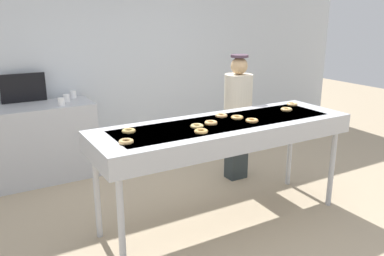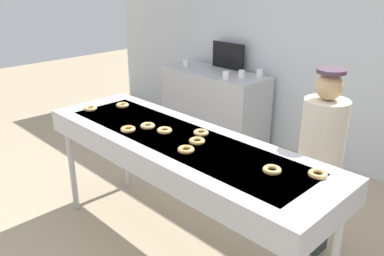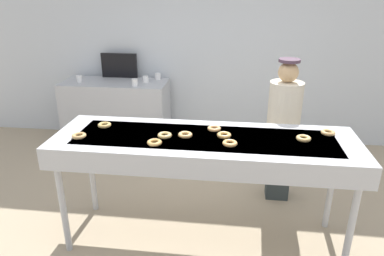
{
  "view_description": "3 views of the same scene",
  "coord_description": "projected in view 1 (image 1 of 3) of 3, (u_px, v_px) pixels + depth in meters",
  "views": [
    {
      "loc": [
        -2.06,
        -2.94,
        2.01
      ],
      "look_at": [
        -0.21,
        0.25,
        0.94
      ],
      "focal_mm": 36.7,
      "sensor_mm": 36.0,
      "label": 1
    },
    {
      "loc": [
        2.04,
        -1.87,
        2.2
      ],
      "look_at": [
        -0.18,
        0.31,
        0.97
      ],
      "focal_mm": 37.06,
      "sensor_mm": 36.0,
      "label": 2
    },
    {
      "loc": [
        0.23,
        -2.71,
        2.2
      ],
      "look_at": [
        -0.13,
        0.16,
        1.04
      ],
      "focal_mm": 33.07,
      "sensor_mm": 36.0,
      "label": 3
    }
  ],
  "objects": [
    {
      "name": "prep_counter",
      "position": [
        33.0,
        144.0,
        4.83
      ],
      "size": [
        1.49,
        0.63,
        0.95
      ],
      "primitive_type": "cube",
      "color": "#B7BABF",
      "rests_on": "ground"
    },
    {
      "name": "glazed_donut_0",
      "position": [
        201.0,
        131.0,
        3.36
      ],
      "size": [
        0.17,
        0.17,
        0.03
      ],
      "primitive_type": "torus",
      "rotation": [
        0.0,
        0.0,
        0.78
      ],
      "color": "#E8AE5C",
      "rests_on": "fryer_conveyor"
    },
    {
      "name": "glazed_donut_2",
      "position": [
        237.0,
        118.0,
        3.8
      ],
      "size": [
        0.17,
        0.17,
        0.03
      ],
      "primitive_type": "torus",
      "rotation": [
        0.0,
        0.0,
        0.68
      ],
      "color": "#E5AE5E",
      "rests_on": "fryer_conveyor"
    },
    {
      "name": "paper_cup_0",
      "position": [
        61.0,
        102.0,
        4.7
      ],
      "size": [
        0.08,
        0.08,
        0.1
      ],
      "primitive_type": "cylinder",
      "color": "white",
      "rests_on": "prep_counter"
    },
    {
      "name": "menu_display",
      "position": [
        23.0,
        88.0,
        4.86
      ],
      "size": [
        0.53,
        0.04,
        0.36
      ],
      "primitive_type": "cube",
      "color": "black",
      "rests_on": "prep_counter"
    },
    {
      "name": "worker_baker",
      "position": [
        238.0,
        111.0,
        4.78
      ],
      "size": [
        0.34,
        0.34,
        1.55
      ],
      "rotation": [
        0.0,
        0.0,
        3.11
      ],
      "color": "#2D3638",
      "rests_on": "ground"
    },
    {
      "name": "glazed_donut_4",
      "position": [
        286.0,
        109.0,
        4.13
      ],
      "size": [
        0.12,
        0.12,
        0.03
      ],
      "primitive_type": "torus",
      "rotation": [
        0.0,
        0.0,
        1.53
      ],
      "color": "#E4B76B",
      "rests_on": "fryer_conveyor"
    },
    {
      "name": "glazed_donut_7",
      "position": [
        197.0,
        126.0,
        3.51
      ],
      "size": [
        0.13,
        0.13,
        0.03
      ],
      "primitive_type": "torus",
      "rotation": [
        0.0,
        0.0,
        1.45
      ],
      "color": "#DCBA6E",
      "rests_on": "fryer_conveyor"
    },
    {
      "name": "glazed_donut_6",
      "position": [
        129.0,
        131.0,
        3.37
      ],
      "size": [
        0.16,
        0.16,
        0.03
      ],
      "primitive_type": "torus",
      "rotation": [
        0.0,
        0.0,
        0.58
      ],
      "color": "#DCB563",
      "rests_on": "fryer_conveyor"
    },
    {
      "name": "glazed_donut_8",
      "position": [
        292.0,
        104.0,
        4.37
      ],
      "size": [
        0.14,
        0.14,
        0.03
      ],
      "primitive_type": "torus",
      "rotation": [
        0.0,
        0.0,
        1.72
      ],
      "color": "#EFB96E",
      "rests_on": "fryer_conveyor"
    },
    {
      "name": "fryer_conveyor",
      "position": [
        225.0,
        131.0,
        3.73
      ],
      "size": [
        2.56,
        0.79,
        1.03
      ],
      "color": "#B7BABF",
      "rests_on": "ground"
    },
    {
      "name": "glazed_donut_9",
      "position": [
        126.0,
        142.0,
        3.09
      ],
      "size": [
        0.15,
        0.15,
        0.03
      ],
      "primitive_type": "torus",
      "rotation": [
        0.0,
        0.0,
        1.83
      ],
      "color": "#E2B06A",
      "rests_on": "fryer_conveyor"
    },
    {
      "name": "ground_plane",
      "position": [
        223.0,
        219.0,
        4.0
      ],
      "size": [
        16.0,
        16.0,
        0.0
      ],
      "primitive_type": "plane",
      "color": "tan"
    },
    {
      "name": "glazed_donut_1",
      "position": [
        252.0,
        121.0,
        3.69
      ],
      "size": [
        0.17,
        0.17,
        0.03
      ],
      "primitive_type": "torus",
      "rotation": [
        0.0,
        0.0,
        0.85
      ],
      "color": "#ECAA5D",
      "rests_on": "fryer_conveyor"
    },
    {
      "name": "paper_cup_3",
      "position": [
        66.0,
        98.0,
        4.9
      ],
      "size": [
        0.08,
        0.08,
        0.1
      ],
      "primitive_type": "cylinder",
      "color": "white",
      "rests_on": "prep_counter"
    },
    {
      "name": "paper_cup_2",
      "position": [
        73.0,
        94.0,
        5.13
      ],
      "size": [
        0.08,
        0.08,
        0.1
      ],
      "primitive_type": "cylinder",
      "color": "white",
      "rests_on": "prep_counter"
    },
    {
      "name": "glazed_donut_3",
      "position": [
        211.0,
        123.0,
        3.62
      ],
      "size": [
        0.13,
        0.13,
        0.03
      ],
      "primitive_type": "torus",
      "rotation": [
        0.0,
        0.0,
        1.68
      ],
      "color": "#EDB369",
      "rests_on": "fryer_conveyor"
    },
    {
      "name": "back_wall",
      "position": [
        128.0,
        57.0,
        5.64
      ],
      "size": [
        8.0,
        0.12,
        2.83
      ],
      "primitive_type": "cube",
      "color": "silver",
      "rests_on": "ground"
    },
    {
      "name": "glazed_donut_5",
      "position": [
        221.0,
        116.0,
        3.87
      ],
      "size": [
        0.17,
        0.17,
        0.03
      ],
      "primitive_type": "torus",
      "rotation": [
        0.0,
        0.0,
        0.83
      ],
      "color": "#E4AA69",
      "rests_on": "fryer_conveyor"
    }
  ]
}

